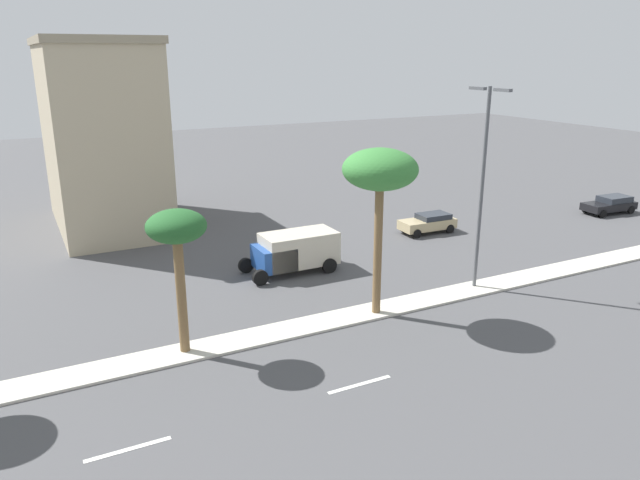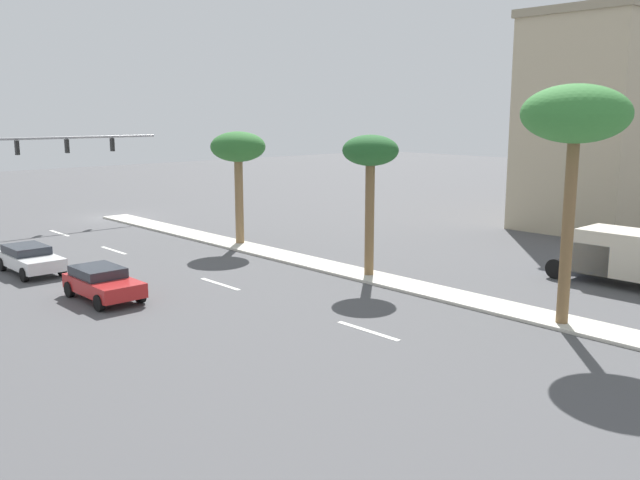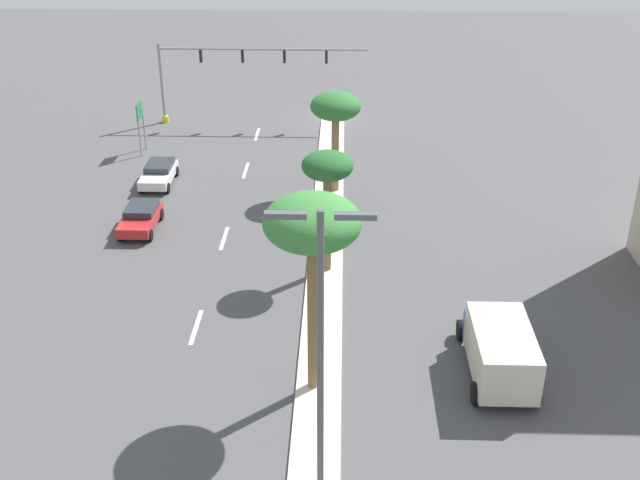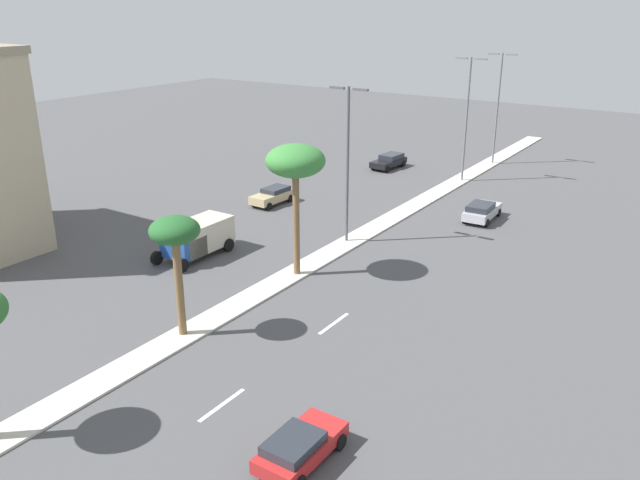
% 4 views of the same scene
% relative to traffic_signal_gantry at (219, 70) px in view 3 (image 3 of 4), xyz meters
% --- Properties ---
extents(ground_plane, '(160.00, 160.00, 0.00)m').
position_rel_traffic_signal_gantry_xyz_m(ground_plane, '(-8.66, 32.23, -4.16)').
color(ground_plane, '#4C4C4F').
extents(lane_stripe_near, '(0.20, 2.80, 0.01)m').
position_rel_traffic_signal_gantry_xyz_m(lane_stripe_near, '(-3.01, 2.74, -4.15)').
color(lane_stripe_near, silver).
rests_on(lane_stripe_near, ground).
extents(lane_stripe_outboard, '(0.20, 2.80, 0.01)m').
position_rel_traffic_signal_gantry_xyz_m(lane_stripe_outboard, '(-3.01, 10.08, -4.15)').
color(lane_stripe_outboard, silver).
rests_on(lane_stripe_outboard, ground).
extents(lane_stripe_trailing, '(0.20, 2.80, 0.01)m').
position_rel_traffic_signal_gantry_xyz_m(lane_stripe_trailing, '(-3.01, 20.19, -4.15)').
color(lane_stripe_trailing, silver).
rests_on(lane_stripe_trailing, ground).
extents(lane_stripe_rear, '(0.20, 2.80, 0.01)m').
position_rel_traffic_signal_gantry_xyz_m(lane_stripe_rear, '(-3.01, 29.03, -4.15)').
color(lane_stripe_rear, silver).
rests_on(lane_stripe_rear, ground).
extents(traffic_signal_gantry, '(16.11, 0.53, 6.19)m').
position_rel_traffic_signal_gantry_xyz_m(traffic_signal_gantry, '(0.00, 0.00, 0.00)').
color(traffic_signal_gantry, gray).
rests_on(traffic_signal_gantry, ground).
extents(directional_road_sign, '(0.10, 1.52, 3.65)m').
position_rel_traffic_signal_gantry_xyz_m(directional_road_sign, '(4.60, 6.86, -1.51)').
color(directional_road_sign, gray).
rests_on(directional_road_sign, ground).
extents(palm_tree_front, '(3.03, 3.03, 6.23)m').
position_rel_traffic_signal_gantry_xyz_m(palm_tree_front, '(-9.02, 13.43, 1.17)').
color(palm_tree_front, olive).
rests_on(palm_tree_front, median_curb).
extents(palm_tree_far, '(2.49, 2.49, 6.29)m').
position_rel_traffic_signal_gantry_xyz_m(palm_tree_far, '(-8.77, 23.66, 1.28)').
color(palm_tree_far, brown).
rests_on(palm_tree_far, median_curb).
extents(palm_tree_near, '(3.57, 3.57, 8.17)m').
position_rel_traffic_signal_gantry_xyz_m(palm_tree_near, '(-8.43, 33.22, 2.99)').
color(palm_tree_near, brown).
rests_on(palm_tree_near, median_curb).
extents(street_lamp_rear, '(2.90, 0.24, 10.76)m').
position_rel_traffic_signal_gantry_xyz_m(street_lamp_rear, '(-8.93, 39.97, 2.20)').
color(street_lamp_rear, '#515459').
rests_on(street_lamp_rear, median_curb).
extents(sedan_red_front, '(1.91, 3.88, 1.27)m').
position_rel_traffic_signal_gantry_xyz_m(sedan_red_front, '(1.83, 19.08, -3.46)').
color(sedan_red_front, red).
rests_on(sedan_red_front, ground).
extents(sedan_white_trailing, '(1.90, 4.06, 1.25)m').
position_rel_traffic_signal_gantry_xyz_m(sedan_white_trailing, '(2.25, 12.44, -3.46)').
color(sedan_white_trailing, silver).
rests_on(sedan_white_trailing, ground).
extents(box_truck, '(2.57, 5.61, 2.36)m').
position_rel_traffic_signal_gantry_xyz_m(box_truck, '(-15.87, 32.11, -2.85)').
color(box_truck, '#234C99').
rests_on(box_truck, ground).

